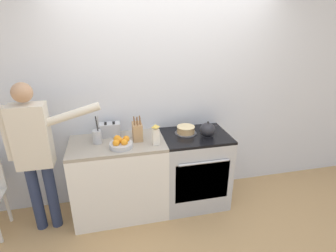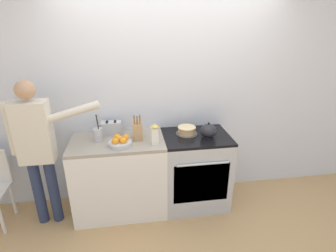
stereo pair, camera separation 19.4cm
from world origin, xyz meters
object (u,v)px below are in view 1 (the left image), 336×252
object	(u,v)px
knife_block	(137,131)
toaster	(110,130)
tea_kettle	(208,130)
utensil_crock	(97,136)
fruit_bowl	(121,143)
layer_cake	(186,130)
person_baker	(35,148)
stove_range	(194,169)
milk_carton	(156,135)

from	to	relation	value
knife_block	toaster	world-z (taller)	knife_block
tea_kettle	utensil_crock	xyz separation A→B (m)	(-1.22, 0.08, 0.00)
fruit_bowl	layer_cake	bearing A→B (deg)	13.74
tea_kettle	person_baker	world-z (taller)	person_baker
knife_block	utensil_crock	size ratio (longest dim) A/B	0.89
utensil_crock	toaster	bearing A→B (deg)	48.68
layer_cake	fruit_bowl	xyz separation A→B (m)	(-0.76, -0.19, 0.00)
stove_range	fruit_bowl	size ratio (longest dim) A/B	3.77
stove_range	layer_cake	size ratio (longest dim) A/B	3.59
fruit_bowl	tea_kettle	bearing A→B (deg)	4.02
knife_block	utensil_crock	distance (m)	0.43
tea_kettle	person_baker	bearing A→B (deg)	-179.19
stove_range	tea_kettle	bearing A→B (deg)	-24.04
layer_cake	toaster	size ratio (longest dim) A/B	1.05
layer_cake	fruit_bowl	world-z (taller)	fruit_bowl
stove_range	utensil_crock	size ratio (longest dim) A/B	2.89
utensil_crock	toaster	world-z (taller)	utensil_crock
layer_cake	knife_block	xyz separation A→B (m)	(-0.57, -0.04, 0.06)
fruit_bowl	milk_carton	xyz separation A→B (m)	(0.37, -0.02, 0.07)
person_baker	milk_carton	bearing A→B (deg)	-16.82
fruit_bowl	person_baker	world-z (taller)	person_baker
fruit_bowl	person_baker	bearing A→B (deg)	177.04
knife_block	person_baker	bearing A→B (deg)	-174.44
stove_range	layer_cake	xyz separation A→B (m)	(-0.10, 0.06, 0.50)
stove_range	fruit_bowl	distance (m)	1.00
tea_kettle	person_baker	distance (m)	1.82
person_baker	stove_range	bearing A→B (deg)	-11.22
stove_range	layer_cake	bearing A→B (deg)	148.81
milk_carton	person_baker	bearing A→B (deg)	177.12
tea_kettle	knife_block	xyz separation A→B (m)	(-0.79, 0.07, 0.02)
knife_block	milk_carton	size ratio (longest dim) A/B	1.23
knife_block	tea_kettle	bearing A→B (deg)	-5.35
layer_cake	utensil_crock	bearing A→B (deg)	-178.09
utensil_crock	person_baker	bearing A→B (deg)	-169.66
toaster	knife_block	bearing A→B (deg)	-29.85
stove_range	toaster	xyz separation A→B (m)	(-0.96, 0.19, 0.53)
utensil_crock	fruit_bowl	bearing A→B (deg)	-32.54
utensil_crock	person_baker	world-z (taller)	person_baker
tea_kettle	knife_block	bearing A→B (deg)	174.65
fruit_bowl	milk_carton	size ratio (longest dim) A/B	1.06
knife_block	person_baker	world-z (taller)	person_baker
knife_block	fruit_bowl	bearing A→B (deg)	-143.18
milk_carton	tea_kettle	bearing A→B (deg)	7.97
fruit_bowl	toaster	bearing A→B (deg)	107.81
layer_cake	person_baker	distance (m)	1.60
layer_cake	tea_kettle	world-z (taller)	tea_kettle
person_baker	utensil_crock	bearing A→B (deg)	-3.60
tea_kettle	utensil_crock	world-z (taller)	utensil_crock
stove_range	utensil_crock	distance (m)	1.22
knife_block	toaster	xyz separation A→B (m)	(-0.29, 0.17, -0.02)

